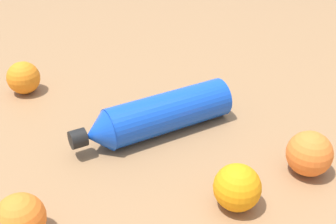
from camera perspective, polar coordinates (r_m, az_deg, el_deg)
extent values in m
plane|color=olive|center=(0.68, -1.26, -4.53)|extent=(2.40, 2.40, 0.00)
cylinder|color=blue|center=(0.70, 0.00, 0.00)|extent=(0.22, 0.14, 0.07)
cone|color=blue|center=(0.66, -9.37, -2.75)|extent=(0.06, 0.07, 0.07)
cylinder|color=black|center=(0.65, -11.80, -3.45)|extent=(0.03, 0.03, 0.03)
sphere|color=orange|center=(0.56, 9.13, -9.81)|extent=(0.06, 0.06, 0.06)
sphere|color=orange|center=(0.55, -18.95, -13.15)|extent=(0.06, 0.06, 0.06)
sphere|color=orange|center=(0.64, 18.17, -5.24)|extent=(0.07, 0.07, 0.07)
sphere|color=orange|center=(0.86, -18.56, 4.31)|extent=(0.06, 0.06, 0.06)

